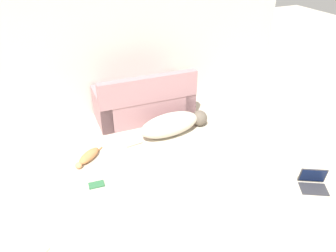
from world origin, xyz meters
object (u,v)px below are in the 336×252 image
object	(u,v)px
dog	(173,124)
book_green	(96,185)
cat	(88,157)
book_cream	(37,250)
couch	(144,102)
laptop_open	(313,181)

from	to	relation	value
dog	book_green	size ratio (longest dim) A/B	7.11
cat	book_cream	xyz separation A→B (m)	(-0.84, -1.37, -0.05)
couch	cat	world-z (taller)	couch
dog	cat	world-z (taller)	dog
laptop_open	book_green	size ratio (longest dim) A/B	2.03
couch	dog	size ratio (longest dim) A/B	1.13
laptop_open	book_cream	distance (m)	3.49
cat	dog	bearing A→B (deg)	145.58
couch	book_green	xyz separation A→B (m)	(-1.25, -1.49, -0.28)
book_cream	book_green	xyz separation A→B (m)	(0.82, 0.77, 0.00)
dog	book_green	world-z (taller)	dog
couch	book_green	bearing A→B (deg)	51.99
cat	book_green	world-z (taller)	cat
couch	book_green	size ratio (longest dim) A/B	8.07
couch	book_green	distance (m)	1.96
laptop_open	book_cream	bearing A→B (deg)	-157.42
couch	cat	xyz separation A→B (m)	(-1.23, -0.89, -0.23)
dog	cat	xyz separation A→B (m)	(-1.46, -0.17, -0.12)
dog	laptop_open	distance (m)	2.27
laptop_open	book_green	xyz separation A→B (m)	(-2.64, 1.17, -0.07)
couch	book_cream	distance (m)	3.08
dog	book_cream	world-z (taller)	dog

